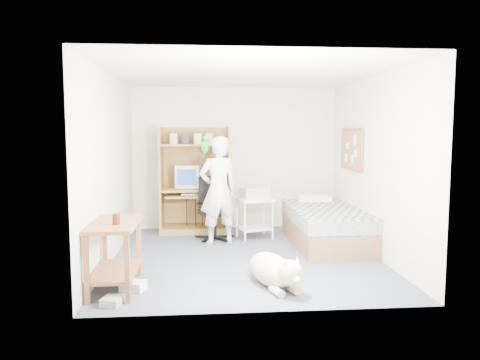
{
  "coord_description": "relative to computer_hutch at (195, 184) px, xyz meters",
  "views": [
    {
      "loc": [
        -0.6,
        -6.31,
        1.74
      ],
      "look_at": [
        -0.05,
        0.2,
        1.05
      ],
      "focal_mm": 35.0,
      "sensor_mm": 36.0,
      "label": 1
    }
  ],
  "objects": [
    {
      "name": "corkboard",
      "position": [
        2.47,
        -0.84,
        0.63
      ],
      "size": [
        0.04,
        0.94,
        0.66
      ],
      "color": "olive",
      "rests_on": "wall_right"
    },
    {
      "name": "office_chair",
      "position": [
        0.3,
        -0.63,
        -0.46
      ],
      "size": [
        0.57,
        0.57,
        1.0
      ],
      "rotation": [
        0.0,
        0.0,
        0.3
      ],
      "color": "black",
      "rests_on": "floor"
    },
    {
      "name": "parrot",
      "position": [
        0.17,
        -0.92,
        0.7
      ],
      "size": [
        0.12,
        0.21,
        0.34
      ],
      "rotation": [
        0.0,
        0.0,
        0.3
      ],
      "color": "#127F1F",
      "rests_on": "person"
    },
    {
      "name": "printer_cart",
      "position": [
        0.96,
        -0.61,
        -0.39
      ],
      "size": [
        0.64,
        0.57,
        0.65
      ],
      "rotation": [
        0.0,
        0.0,
        0.27
      ],
      "color": "white",
      "rests_on": "floor"
    },
    {
      "name": "side_desk",
      "position": [
        -0.85,
        -2.94,
        -0.33
      ],
      "size": [
        0.5,
        1.0,
        0.75
      ],
      "color": "brown",
      "rests_on": "floor"
    },
    {
      "name": "person",
      "position": [
        0.36,
        -0.93,
        0.01
      ],
      "size": [
        0.7,
        0.56,
        1.66
      ],
      "primitive_type": "imported",
      "rotation": [
        0.0,
        0.0,
        3.44
      ],
      "color": "white",
      "rests_on": "floor"
    },
    {
      "name": "crt_monitor",
      "position": [
        -0.12,
        0.01,
        0.14
      ],
      "size": [
        0.45,
        0.47,
        0.39
      ],
      "rotation": [
        0.0,
        0.0,
        -0.11
      ],
      "color": "beige",
      "rests_on": "computer_hutch"
    },
    {
      "name": "keyboard",
      "position": [
        -0.01,
        -0.16,
        -0.15
      ],
      "size": [
        0.46,
        0.19,
        0.03
      ],
      "primitive_type": "cube",
      "rotation": [
        0.0,
        0.0,
        -0.07
      ],
      "color": "beige",
      "rests_on": "computer_hutch"
    },
    {
      "name": "floor_box_a",
      "position": [
        -0.65,
        -3.0,
        -0.77
      ],
      "size": [
        0.3,
        0.26,
        0.1
      ],
      "primitive_type": "cube",
      "rotation": [
        0.0,
        0.0,
        -0.3
      ],
      "color": "white",
      "rests_on": "floor"
    },
    {
      "name": "computer_hutch",
      "position": [
        0.0,
        0.0,
        0.0
      ],
      "size": [
        1.2,
        0.63,
        1.8
      ],
      "color": "olive",
      "rests_on": "floor"
    },
    {
      "name": "wall_right",
      "position": [
        2.5,
        -1.74,
        0.43
      ],
      "size": [
        0.02,
        4.0,
        2.5
      ],
      "primitive_type": "cube",
      "color": "beige",
      "rests_on": "floor"
    },
    {
      "name": "printer",
      "position": [
        0.96,
        -0.61,
        -0.08
      ],
      "size": [
        0.49,
        0.42,
        0.18
      ],
      "primitive_type": "cube",
      "rotation": [
        0.0,
        0.0,
        0.27
      ],
      "color": "#B3B3AE",
      "rests_on": "printer_cart"
    },
    {
      "name": "floor_box_b",
      "position": [
        -0.8,
        -3.43,
        -0.78
      ],
      "size": [
        0.22,
        0.25,
        0.08
      ],
      "primitive_type": "cube",
      "rotation": [
        0.0,
        0.0,
        -0.23
      ],
      "color": "#AAAAA5",
      "rests_on": "floor"
    },
    {
      "name": "drink_glass",
      "position": [
        -0.8,
        -3.08,
        -0.01
      ],
      "size": [
        0.08,
        0.08,
        0.12
      ],
      "primitive_type": "cylinder",
      "color": "#3F180A",
      "rests_on": "side_desk"
    },
    {
      "name": "bed",
      "position": [
        2.0,
        -1.12,
        -0.53
      ],
      "size": [
        1.02,
        2.02,
        0.66
      ],
      "color": "brown",
      "rests_on": "floor"
    },
    {
      "name": "wall_back",
      "position": [
        0.7,
        0.26,
        0.43
      ],
      "size": [
        3.6,
        0.02,
        2.5
      ],
      "primitive_type": "cube",
      "color": "beige",
      "rests_on": "floor"
    },
    {
      "name": "pencil_cup",
      "position": [
        0.38,
        -0.09,
        -0.0
      ],
      "size": [
        0.08,
        0.08,
        0.12
      ],
      "primitive_type": "cylinder",
      "color": "yellow",
      "rests_on": "computer_hutch"
    },
    {
      "name": "ceiling",
      "position": [
        0.7,
        -1.74,
        1.68
      ],
      "size": [
        3.6,
        4.0,
        0.02
      ],
      "primitive_type": "cube",
      "color": "white",
      "rests_on": "wall_back"
    },
    {
      "name": "wall_left",
      "position": [
        -1.1,
        -1.74,
        0.43
      ],
      "size": [
        0.02,
        4.0,
        2.5
      ],
      "primitive_type": "cube",
      "color": "beige",
      "rests_on": "floor"
    },
    {
      "name": "dog",
      "position": [
        0.9,
        -3.01,
        -0.63
      ],
      "size": [
        0.61,
        1.14,
        0.44
      ],
      "rotation": [
        0.0,
        0.0,
        0.33
      ],
      "color": "beige",
      "rests_on": "floor"
    },
    {
      "name": "floor",
      "position": [
        0.7,
        -1.74,
        -0.82
      ],
      "size": [
        4.0,
        4.0,
        0.0
      ],
      "primitive_type": "plane",
      "color": "#454C5D",
      "rests_on": "ground"
    }
  ]
}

